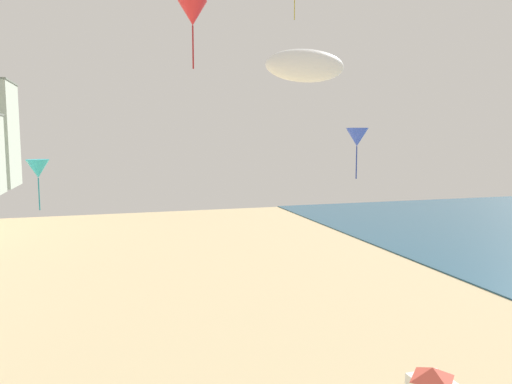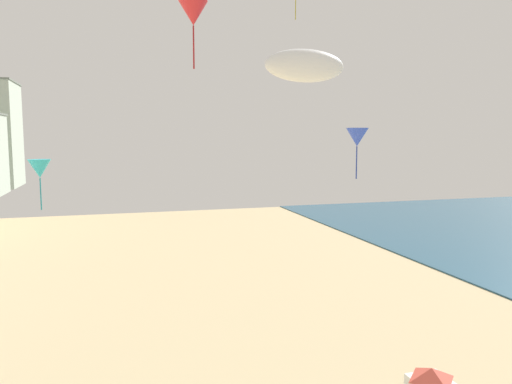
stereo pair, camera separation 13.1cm
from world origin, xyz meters
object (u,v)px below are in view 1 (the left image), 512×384
object	(u,v)px
kite_blue_delta	(357,137)
kite_cyan_delta	(38,169)
kite_red_delta	(193,13)
kite_white_parafoil	(306,66)

from	to	relation	value
kite_blue_delta	kite_cyan_delta	xyz separation A→B (m)	(-13.32, 14.20, -1.83)
kite_cyan_delta	kite_red_delta	bearing A→B (deg)	-44.69
kite_blue_delta	kite_red_delta	xyz separation A→B (m)	(-5.32, 6.28, 5.78)
kite_white_parafoil	kite_red_delta	distance (m)	9.28
kite_white_parafoil	kite_red_delta	world-z (taller)	kite_red_delta
kite_blue_delta	kite_cyan_delta	bearing A→B (deg)	133.18
kite_cyan_delta	kite_red_delta	xyz separation A→B (m)	(8.00, -7.91, 7.61)
kite_white_parafoil	kite_cyan_delta	size ratio (longest dim) A/B	0.91
kite_white_parafoil	kite_red_delta	bearing A→B (deg)	105.41
kite_blue_delta	kite_red_delta	distance (m)	10.06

